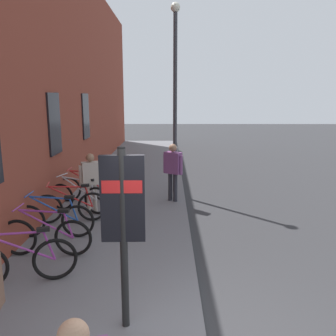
{
  "coord_description": "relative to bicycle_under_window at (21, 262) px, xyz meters",
  "views": [
    {
      "loc": [
        -3.67,
        0.48,
        3.12
      ],
      "look_at": [
        3.94,
        0.5,
        1.55
      ],
      "focal_mm": 37.47,
      "sensor_mm": 36.0,
      "label": 1
    }
  ],
  "objects": [
    {
      "name": "pedestrian_by_facade",
      "position": [
        4.63,
        -2.47,
        0.63
      ],
      "size": [
        0.46,
        0.55,
        1.67
      ],
      "color": "#26262D",
      "rests_on": "sidewalk_pavement"
    },
    {
      "name": "pedestrian_near_bus",
      "position": [
        3.57,
        -0.36,
        0.57
      ],
      "size": [
        0.39,
        0.55,
        1.57
      ],
      "color": "#B2A599",
      "rests_on": "sidewalk_pavement"
    },
    {
      "name": "station_facade",
      "position": [
        7.49,
        0.96,
        3.26
      ],
      "size": [
        22.0,
        0.65,
        7.54
      ],
      "color": "brown",
      "rests_on": "ground"
    },
    {
      "name": "bicycle_end_of_row",
      "position": [
        2.86,
        0.0,
        0.0
      ],
      "size": [
        0.53,
        1.75,
        0.97
      ],
      "color": "black",
      "rests_on": "sidewalk_pavement"
    },
    {
      "name": "bicycle_nearest_sign",
      "position": [
        1.05,
        -0.03,
        0.0
      ],
      "size": [
        0.48,
        1.77,
        0.97
      ],
      "color": "black",
      "rests_on": "sidewalk_pavement"
    },
    {
      "name": "bicycle_leaning_wall",
      "position": [
        1.95,
        0.11,
        0.0
      ],
      "size": [
        0.48,
        1.77,
        0.97
      ],
      "color": "black",
      "rests_on": "sidewalk_pavement"
    },
    {
      "name": "bicycle_by_door",
      "position": [
        3.63,
        -0.01,
        0.0
      ],
      "size": [
        0.69,
        1.7,
        0.97
      ],
      "color": "black",
      "rests_on": "sidewalk_pavement"
    },
    {
      "name": "transit_info_sign",
      "position": [
        -1.02,
        -1.79,
        1.21
      ],
      "size": [
        0.1,
        0.55,
        2.4
      ],
      "color": "black",
      "rests_on": "sidewalk_pavement"
    },
    {
      "name": "street_lamp",
      "position": [
        5.63,
        -2.54,
        2.92
      ],
      "size": [
        0.28,
        0.28,
        5.63
      ],
      "color": "#333338",
      "rests_on": "sidewalk_pavement"
    },
    {
      "name": "sidewalk_pavement",
      "position": [
        6.5,
        -1.09,
        -0.45
      ],
      "size": [
        24.0,
        3.5,
        0.12
      ],
      "primitive_type": "cube",
      "color": "slate",
      "rests_on": "ground"
    },
    {
      "name": "bicycle_under_window",
      "position": [
        0.0,
        0.0,
        0.0
      ],
      "size": [
        0.69,
        1.7,
        0.97
      ],
      "color": "black",
      "rests_on": "sidewalk_pavement"
    },
    {
      "name": "bicycle_beside_lamp",
      "position": [
        4.55,
        -0.01,
        0.0
      ],
      "size": [
        0.48,
        1.77,
        0.97
      ],
      "color": "black",
      "rests_on": "sidewalk_pavement"
    },
    {
      "name": "ground",
      "position": [
        4.5,
        -3.84,
        -0.51
      ],
      "size": [
        60.0,
        60.0,
        0.0
      ],
      "primitive_type": "plane",
      "color": "#2D2D30"
    }
  ]
}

